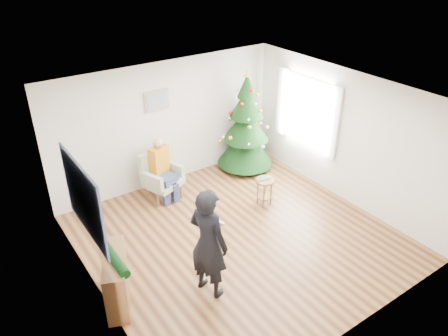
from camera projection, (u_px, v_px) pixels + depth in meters
floor at (239, 237)px, 7.74m from camera, size 5.00×5.00×0.00m
ceiling at (242, 98)px, 6.48m from camera, size 5.00×5.00×0.00m
wall_back at (167, 124)px, 8.90m from camera, size 5.00×0.00×5.00m
wall_front at (363, 256)px, 5.31m from camera, size 5.00×0.00×5.00m
wall_left at (91, 226)px, 5.86m from camera, size 0.00×5.00×5.00m
wall_right at (344, 137)px, 8.36m from camera, size 0.00×5.00×5.00m
window_panel at (307, 112)px, 8.97m from camera, size 0.04×1.30×1.40m
curtains at (306, 112)px, 8.95m from camera, size 0.05×1.75×1.50m
christmas_tree at (246, 126)px, 9.53m from camera, size 1.25×1.25×2.26m
stool at (264, 192)px, 8.53m from camera, size 0.37×0.37×0.56m
laptop at (265, 179)px, 8.40m from camera, size 0.31×0.21×0.02m
armchair at (161, 181)px, 8.77m from camera, size 0.85×0.83×0.98m
seated_person at (162, 168)px, 8.60m from camera, size 0.49×0.63×1.28m
standing_man at (208, 243)px, 6.20m from camera, size 0.60×0.74×1.77m
game_controller at (220, 223)px, 6.13m from camera, size 0.07×0.13×0.04m
console at (116, 279)px, 6.24m from camera, size 0.66×1.04×0.80m
garland at (113, 256)px, 6.04m from camera, size 0.14×0.90×0.14m
tapestry at (83, 199)px, 5.97m from camera, size 0.03×1.50×1.15m
framed_picture at (157, 101)px, 8.51m from camera, size 0.52×0.05×0.42m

